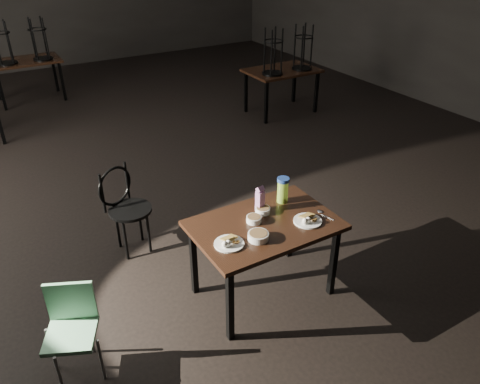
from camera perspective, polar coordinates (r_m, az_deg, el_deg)
main_table at (r=3.94m, az=3.00°, el=-4.76°), size 1.20×0.80×0.75m
plate_left at (r=3.63m, az=-1.35°, el=-6.17°), size 0.24×0.24×0.08m
plate_right at (r=3.93m, az=8.26°, el=-3.36°), size 0.24×0.24×0.08m
bowl_near at (r=3.89m, az=1.71°, el=-3.31°), size 0.13×0.13×0.05m
bowl_far at (r=4.01m, az=2.79°, el=-2.21°), size 0.13×0.13×0.05m
bowl_big at (r=3.68m, az=2.24°, el=-5.38°), size 0.17×0.17×0.06m
juice_carton at (r=3.99m, az=2.46°, el=-0.93°), size 0.07×0.07×0.24m
water_bottle at (r=4.13m, az=5.23°, el=0.28°), size 0.11×0.11×0.24m
spoon at (r=4.08m, az=9.85°, el=-2.44°), size 0.05×0.20×0.01m
bentwood_chair at (r=4.72m, az=-13.90°, el=-1.33°), size 0.48×0.47×0.89m
school_chair at (r=3.65m, az=-19.87°, el=-14.88°), size 0.45×0.45×0.74m
bg_table_right at (r=8.16m, az=5.30°, el=14.60°), size 1.20×0.80×1.48m
bg_table_far at (r=9.56m, az=-24.76°, el=14.37°), size 1.20×0.80×1.48m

